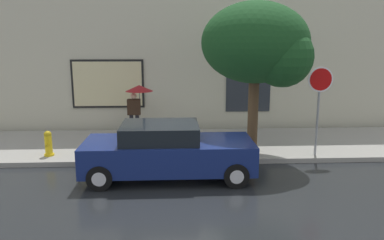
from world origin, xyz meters
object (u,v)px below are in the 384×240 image
pedestrian_with_umbrella (138,96)px  fire_hydrant (48,144)px  parked_car (167,151)px  street_tree (261,46)px  stop_sign (319,93)px

pedestrian_with_umbrella → fire_hydrant: bearing=-138.0°
parked_car → street_tree: bearing=29.3°
parked_car → street_tree: 4.20m
parked_car → fire_hydrant: size_ratio=5.74×
fire_hydrant → pedestrian_with_umbrella: pedestrian_with_umbrella is taller
fire_hydrant → street_tree: 7.09m
street_tree → stop_sign: street_tree is taller
fire_hydrant → street_tree: bearing=-0.8°
pedestrian_with_umbrella → street_tree: size_ratio=0.41×
parked_car → street_tree: street_tree is taller
parked_car → stop_sign: 4.93m
parked_car → fire_hydrant: (-3.67, 1.66, -0.20)m
fire_hydrant → parked_car: bearing=-24.3°
pedestrian_with_umbrella → stop_sign: 6.28m
pedestrian_with_umbrella → street_tree: 4.92m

